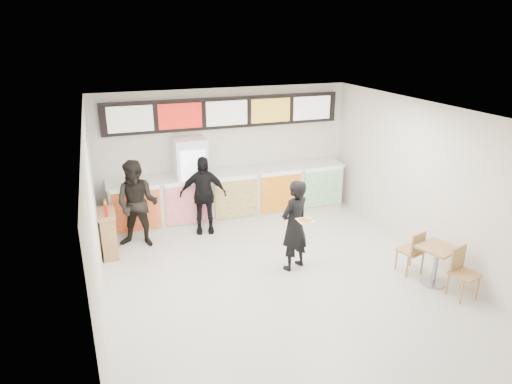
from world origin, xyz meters
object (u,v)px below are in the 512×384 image
service_counter (232,195)px  customer_mid (203,195)px  cafe_table (437,258)px  customer_left (137,204)px  drinks_fridge (191,182)px  condiment_ledge (109,233)px  customer_main (294,225)px

service_counter → customer_mid: size_ratio=3.23×
cafe_table → customer_left: bearing=128.6°
drinks_fridge → condiment_ledge: bearing=-152.5°
customer_main → customer_left: (-2.61, 1.92, 0.04)m
drinks_fridge → customer_mid: size_ratio=1.16×
customer_left → condiment_ledge: 0.79m
drinks_fridge → cafe_table: size_ratio=1.32×
drinks_fridge → customer_left: drinks_fridge is taller
drinks_fridge → customer_mid: 0.59m
service_counter → customer_left: customer_left is taller
customer_main → cafe_table: size_ratio=1.15×
customer_main → customer_mid: bearing=-84.6°
customer_main → condiment_ledge: customer_main is taller
service_counter → condiment_ledge: size_ratio=5.26×
customer_mid → condiment_ledge: bearing=-155.8°
customer_main → customer_left: size_ratio=0.95×
drinks_fridge → customer_mid: drinks_fridge is taller
service_counter → cafe_table: (2.50, -4.05, -0.08)m
customer_main → condiment_ledge: size_ratio=1.64×
cafe_table → customer_main: bearing=130.6°
service_counter → condiment_ledge: (-2.82, -0.97, -0.12)m
service_counter → cafe_table: 4.76m
customer_main → customer_mid: size_ratio=1.01×
drinks_fridge → cafe_table: drinks_fridge is taller
customer_left → customer_mid: (1.41, 0.23, -0.05)m
service_counter → drinks_fridge: 1.03m
service_counter → customer_left: size_ratio=3.05×
drinks_fridge → cafe_table: (3.43, -4.06, -0.50)m
drinks_fridge → customer_left: bearing=-148.3°
service_counter → customer_mid: bearing=-145.9°
drinks_fridge → customer_main: size_ratio=1.15×
service_counter → customer_main: size_ratio=3.21×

